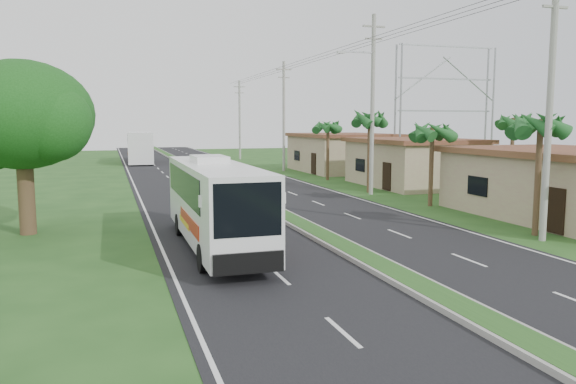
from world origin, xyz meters
name	(u,v)px	position (x,y,z in m)	size (l,w,h in m)	color
ground	(380,268)	(0.00, 0.00, 0.00)	(180.00, 180.00, 0.00)	#21481A
road_asphalt	(243,196)	(0.00, 20.00, 0.01)	(14.00, 160.00, 0.02)	black
median_strip	(243,194)	(0.00, 20.00, 0.10)	(1.20, 160.00, 0.18)	gray
lane_edge_left	(140,200)	(-6.70, 20.00, 0.00)	(0.12, 160.00, 0.01)	silver
lane_edge_right	(335,192)	(6.70, 20.00, 0.00)	(0.12, 160.00, 0.01)	silver
shop_near	(574,184)	(14.00, 6.00, 1.78)	(8.60, 12.60, 3.52)	tan
shop_mid	(413,162)	(14.00, 22.00, 1.86)	(7.60, 10.60, 3.67)	tan
shop_far	(341,152)	(14.00, 36.00, 1.93)	(8.60, 11.60, 3.82)	tan
palm_verge_a	(541,126)	(9.00, 3.00, 4.74)	(2.40, 2.40, 5.45)	#473321
palm_verge_b	(432,132)	(9.40, 12.00, 4.36)	(2.40, 2.40, 5.05)	#473321
palm_verge_c	(370,119)	(8.80, 19.00, 5.12)	(2.40, 2.40, 5.85)	#473321
palm_verge_d	(328,127)	(9.30, 28.00, 4.55)	(2.40, 2.40, 5.25)	#473321
palm_behind_shop	(513,122)	(17.50, 15.00, 4.93)	(2.40, 2.40, 5.65)	#473321
shade_tree	(19,119)	(-12.11, 10.02, 5.03)	(6.30, 6.00, 7.54)	#473321
utility_pole_a	(550,102)	(8.50, 2.00, 5.67)	(1.60, 0.28, 11.00)	gray
utility_pole_b	(372,102)	(8.47, 18.00, 6.26)	(3.20, 0.28, 12.00)	gray
utility_pole_c	(284,115)	(8.50, 38.00, 5.67)	(1.60, 0.28, 11.00)	gray
utility_pole_d	(240,119)	(8.50, 58.00, 5.42)	(1.60, 0.28, 10.50)	gray
billboard_lattice	(445,102)	(22.00, 30.00, 6.82)	(10.18, 1.18, 12.07)	gray
coach_bus_main	(214,198)	(-4.68, 4.79, 1.95)	(2.37, 10.97, 3.54)	white
coach_bus_far	(140,145)	(-4.81, 55.24, 2.14)	(3.26, 13.05, 3.78)	white
motorcyclist	(250,205)	(-2.00, 10.06, 0.82)	(1.96, 0.58, 2.32)	black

